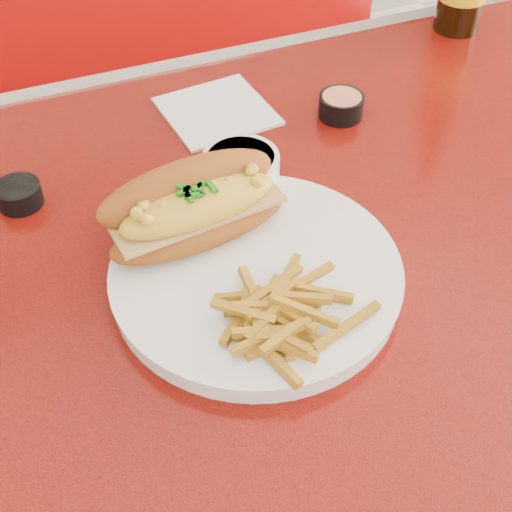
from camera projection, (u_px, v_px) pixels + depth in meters
name	position (u px, v px, depth m)	size (l,w,h in m)	color
diner_table	(332.00, 311.00, 0.94)	(1.23, 0.83, 0.77)	red
booth_bench_far	(169.00, 157.00, 1.69)	(1.20, 0.51, 0.90)	#980C0A
dinner_plate	(256.00, 275.00, 0.74)	(0.31, 0.31, 0.02)	white
mac_hoagie	(195.00, 206.00, 0.75)	(0.21, 0.12, 0.09)	#9C5119
fries_pile	(288.00, 310.00, 0.68)	(0.11, 0.10, 0.03)	gold
fork	(320.00, 244.00, 0.76)	(0.04, 0.15, 0.00)	silver
gravy_ramekin	(241.00, 172.00, 0.84)	(0.10, 0.10, 0.05)	white
sauce_cup_left	(19.00, 194.00, 0.83)	(0.06, 0.06, 0.03)	black
sauce_cup_right	(341.00, 105.00, 0.96)	(0.07, 0.07, 0.03)	black
paper_napkin	(217.00, 111.00, 0.97)	(0.14, 0.14, 0.00)	white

